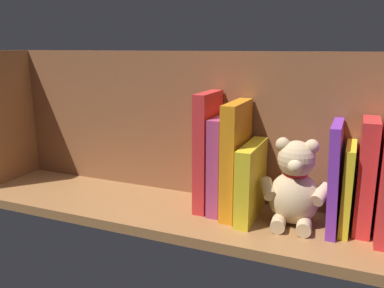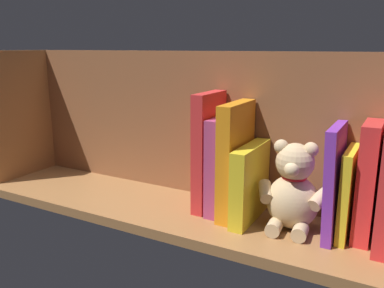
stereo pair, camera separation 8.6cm
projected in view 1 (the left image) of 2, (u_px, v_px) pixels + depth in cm
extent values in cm
cube|color=#9E6B3D|center=(192.00, 214.00, 90.09)|extent=(113.65, 25.37, 2.20)
cube|color=brown|center=(209.00, 126.00, 95.01)|extent=(113.65, 1.50, 34.81)
cube|color=#9E6B3D|center=(3.00, 117.00, 106.31)|extent=(2.40, 19.37, 34.81)
cube|color=red|center=(366.00, 176.00, 77.47)|extent=(3.19, 10.58, 22.50)
cube|color=yellow|center=(348.00, 188.00, 78.61)|extent=(1.84, 12.04, 17.32)
cube|color=purple|center=(335.00, 177.00, 78.42)|extent=(2.61, 13.41, 21.67)
ellipsoid|color=#D1B284|center=(294.00, 198.00, 81.93)|extent=(11.15, 10.15, 10.95)
sphere|color=#D1B284|center=(296.00, 159.00, 79.95)|extent=(7.53, 7.53, 7.53)
sphere|color=#D1B284|center=(312.00, 147.00, 78.43)|extent=(2.91, 2.91, 2.91)
sphere|color=#D1B284|center=(283.00, 144.00, 80.12)|extent=(2.91, 2.91, 2.91)
sphere|color=beige|center=(295.00, 166.00, 77.13)|extent=(2.91, 2.91, 2.91)
cylinder|color=#D1B284|center=(321.00, 194.00, 78.65)|extent=(3.89, 5.87, 4.05)
cylinder|color=#D1B284|center=(268.00, 188.00, 81.77)|extent=(4.59, 5.96, 4.05)
cylinder|color=#D1B284|center=(304.00, 227.00, 77.85)|extent=(3.24, 4.34, 2.91)
cylinder|color=#D1B284|center=(278.00, 223.00, 79.33)|extent=(3.24, 4.34, 2.91)
torus|color=red|center=(295.00, 173.00, 80.66)|extent=(5.40, 5.40, 0.86)
cube|color=yellow|center=(251.00, 181.00, 84.35)|extent=(3.12, 15.55, 16.11)
cube|color=orange|center=(236.00, 159.00, 85.41)|extent=(3.03, 14.03, 24.62)
cube|color=#B23F72|center=(222.00, 164.00, 87.81)|extent=(2.73, 12.51, 21.23)
cube|color=red|center=(208.00, 151.00, 88.70)|extent=(2.74, 12.00, 26.24)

